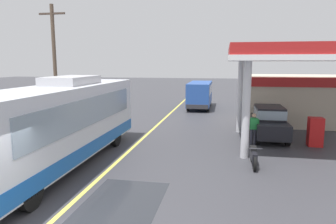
% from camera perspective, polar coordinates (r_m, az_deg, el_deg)
% --- Properties ---
extents(ground, '(120.00, 120.00, 0.00)m').
position_cam_1_polar(ground, '(27.10, 0.72, 0.04)').
color(ground, '#38383D').
extents(lane_divider_stripe, '(0.16, 50.00, 0.01)m').
position_cam_1_polar(lane_divider_stripe, '(22.27, -1.46, -1.94)').
color(lane_divider_stripe, '#D8CC4C').
rests_on(lane_divider_stripe, ground).
extents(wet_puddle_patch, '(2.36, 5.28, 0.01)m').
position_cam_1_polar(wet_puddle_patch, '(9.27, -10.31, -18.45)').
color(wet_puddle_patch, '#26282D').
rests_on(wet_puddle_patch, ground).
extents(coach_bus_main, '(2.60, 11.04, 3.69)m').
position_cam_1_polar(coach_bus_main, '(13.50, -19.09, -2.29)').
color(coach_bus_main, silver).
rests_on(coach_bus_main, ground).
extents(gas_station_roadside, '(9.10, 11.95, 5.10)m').
position_cam_1_polar(gas_station_roadside, '(21.38, 23.07, 3.97)').
color(gas_station_roadside, '#B21E1E').
rests_on(gas_station_roadside, ground).
extents(car_at_pump, '(1.70, 4.20, 1.82)m').
position_cam_1_polar(car_at_pump, '(18.43, 18.22, -1.53)').
color(car_at_pump, black).
rests_on(car_at_pump, ground).
extents(minibus_opposing_lane, '(2.04, 6.13, 2.44)m').
position_cam_1_polar(minibus_opposing_lane, '(29.38, 5.94, 3.59)').
color(minibus_opposing_lane, '#264C9E').
rests_on(minibus_opposing_lane, ground).
extents(motorcycle_parked_forecourt, '(0.55, 1.80, 0.92)m').
position_cam_1_polar(motorcycle_parked_forecourt, '(13.42, 15.55, -7.80)').
color(motorcycle_parked_forecourt, black).
rests_on(motorcycle_parked_forecourt, ground).
extents(pedestrian_near_pump, '(0.55, 0.22, 1.66)m').
position_cam_1_polar(pedestrian_near_pump, '(16.78, 15.56, -2.71)').
color(pedestrian_near_pump, '#33333F').
rests_on(pedestrian_near_pump, ground).
extents(utility_pole_roadside, '(1.80, 0.24, 8.03)m').
position_cam_1_polar(utility_pole_roadside, '(22.06, -20.23, 8.36)').
color(utility_pole_roadside, brown).
rests_on(utility_pole_roadside, ground).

